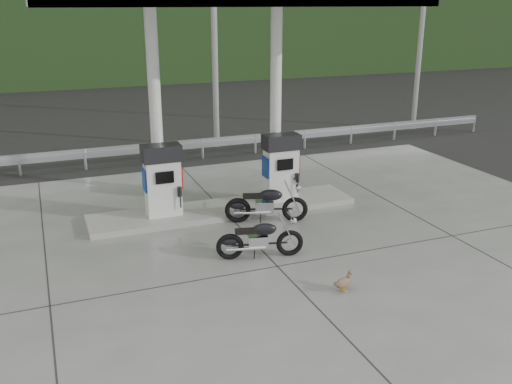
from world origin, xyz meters
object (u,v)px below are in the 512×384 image
object	(u,v)px
gas_pump_left	(163,180)
motorcycle_left	(266,204)
gas_pump_right	(281,167)
motorcycle_right	(260,239)
duck	(343,283)

from	to	relation	value
gas_pump_left	motorcycle_left	bearing A→B (deg)	-24.09
gas_pump_right	motorcycle_left	distance (m)	1.47
gas_pump_right	motorcycle_left	world-z (taller)	gas_pump_right
motorcycle_right	duck	bearing A→B (deg)	-52.82
motorcycle_left	gas_pump_right	bearing A→B (deg)	69.98
gas_pump_left	motorcycle_left	distance (m)	2.65
gas_pump_left	duck	size ratio (longest dim) A/B	3.89
gas_pump_left	duck	bearing A→B (deg)	-64.62
motorcycle_left	duck	distance (m)	3.89
motorcycle_left	duck	world-z (taller)	motorcycle_left
motorcycle_left	motorcycle_right	xyz separation A→B (m)	(-0.92, -1.89, -0.04)
motorcycle_left	duck	bearing A→B (deg)	-71.43
motorcycle_left	motorcycle_right	distance (m)	2.10
gas_pump_right	motorcycle_right	bearing A→B (deg)	-121.03
duck	gas_pump_right	bearing A→B (deg)	63.12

